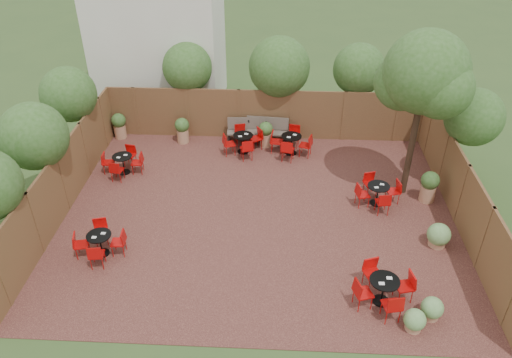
{
  "coord_description": "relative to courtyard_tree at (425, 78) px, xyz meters",
  "views": [
    {
      "loc": [
        0.54,
        -12.32,
        9.47
      ],
      "look_at": [
        -0.11,
        0.5,
        1.0
      ],
      "focal_mm": 35.04,
      "sensor_mm": 36.0,
      "label": 1
    }
  ],
  "objects": [
    {
      "name": "bistro_tables",
      "position": [
        -4.78,
        -0.58,
        -3.57
      ],
      "size": [
        9.95,
        8.76,
        0.85
      ],
      "color": "black",
      "rests_on": "courtyard_paving"
    },
    {
      "name": "overhang_foliage",
      "position": [
        -6.32,
        1.62,
        -1.4
      ],
      "size": [
        15.15,
        10.22,
        2.3
      ],
      "color": "#2C521A",
      "rests_on": "ground"
    },
    {
      "name": "low_shrubs",
      "position": [
        -0.08,
        -4.12,
        -3.67
      ],
      "size": [
        1.9,
        3.66,
        0.71
      ],
      "color": "#A57352",
      "rests_on": "courtyard_paving"
    },
    {
      "name": "courtyard_paving",
      "position": [
        -4.69,
        -1.48,
        -3.99
      ],
      "size": [
        12.0,
        10.0,
        0.02
      ],
      "primitive_type": "cube",
      "color": "#3B1B18",
      "rests_on": "ground"
    },
    {
      "name": "fence_right",
      "position": [
        1.31,
        -1.48,
        -3.0
      ],
      "size": [
        0.08,
        10.0,
        2.0
      ],
      "primitive_type": "cube",
      "color": "#4F2F1D",
      "rests_on": "ground"
    },
    {
      "name": "ground",
      "position": [
        -4.69,
        -1.48,
        -4.0
      ],
      "size": [
        80.0,
        80.0,
        0.0
      ],
      "primitive_type": "plane",
      "color": "#354F23",
      "rests_on": "ground"
    },
    {
      "name": "fence_left",
      "position": [
        -10.69,
        -1.48,
        -3.0
      ],
      "size": [
        0.08,
        10.0,
        2.0
      ],
      "primitive_type": "cube",
      "color": "#4F2F1D",
      "rests_on": "ground"
    },
    {
      "name": "planters",
      "position": [
        -5.32,
        2.04,
        -3.43
      ],
      "size": [
        11.57,
        4.24,
        1.06
      ],
      "color": "#A57352",
      "rests_on": "courtyard_paving"
    },
    {
      "name": "park_bench_right",
      "position": [
        -4.58,
        3.15,
        -3.47
      ],
      "size": [
        1.64,
        0.65,
        0.99
      ],
      "rotation": [
        0.0,
        0.0,
        -0.09
      ],
      "color": "brown",
      "rests_on": "courtyard_paving"
    },
    {
      "name": "neighbour_building",
      "position": [
        -9.19,
        6.52,
        0.0
      ],
      "size": [
        5.0,
        4.0,
        8.0
      ],
      "primitive_type": "cube",
      "color": "silver",
      "rests_on": "ground"
    },
    {
      "name": "courtyard_tree",
      "position": [
        0.0,
        0.0,
        0.0
      ],
      "size": [
        2.66,
        2.56,
        5.39
      ],
      "rotation": [
        0.0,
        0.0,
        0.31
      ],
      "color": "black",
      "rests_on": "courtyard_paving"
    },
    {
      "name": "park_bench_left",
      "position": [
        -5.34,
        3.15,
        -3.49
      ],
      "size": [
        1.57,
        0.59,
        0.95
      ],
      "rotation": [
        0.0,
        0.0,
        0.06
      ],
      "color": "brown",
      "rests_on": "courtyard_paving"
    },
    {
      "name": "fence_back",
      "position": [
        -4.69,
        3.52,
        -3.0
      ],
      "size": [
        12.0,
        0.08,
        2.0
      ],
      "primitive_type": "cube",
      "color": "#4F2F1D",
      "rests_on": "ground"
    }
  ]
}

